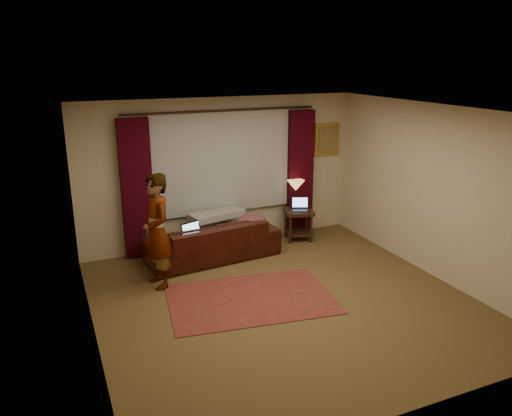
% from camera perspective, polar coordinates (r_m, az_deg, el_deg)
% --- Properties ---
extents(floor, '(5.00, 5.00, 0.01)m').
position_cam_1_polar(floor, '(7.06, 3.17, -10.58)').
color(floor, brown).
rests_on(floor, ground).
extents(ceiling, '(5.00, 5.00, 0.02)m').
position_cam_1_polar(ceiling, '(6.29, 3.56, 10.96)').
color(ceiling, silver).
rests_on(ceiling, ground).
extents(wall_back, '(5.00, 0.02, 2.60)m').
position_cam_1_polar(wall_back, '(8.78, -3.97, 4.08)').
color(wall_back, '#C0B497').
rests_on(wall_back, ground).
extents(wall_front, '(5.00, 0.02, 2.60)m').
position_cam_1_polar(wall_front, '(4.62, 17.52, -8.97)').
color(wall_front, '#C0B497').
rests_on(wall_front, ground).
extents(wall_left, '(0.02, 5.00, 2.60)m').
position_cam_1_polar(wall_left, '(5.92, -18.87, -3.26)').
color(wall_left, '#C0B497').
rests_on(wall_left, ground).
extents(wall_right, '(0.02, 5.00, 2.60)m').
position_cam_1_polar(wall_right, '(7.96, 19.68, 1.75)').
color(wall_right, '#C0B497').
rests_on(wall_right, ground).
extents(sheer_curtain, '(2.50, 0.05, 1.80)m').
position_cam_1_polar(sheer_curtain, '(8.68, -3.86, 5.29)').
color(sheer_curtain, '#A0A0A7').
rests_on(sheer_curtain, wall_back).
extents(drape_left, '(0.50, 0.14, 2.30)m').
position_cam_1_polar(drape_left, '(8.34, -13.46, 2.11)').
color(drape_left, black).
rests_on(drape_left, floor).
extents(drape_right, '(0.50, 0.14, 2.30)m').
position_cam_1_polar(drape_right, '(9.30, 5.04, 4.03)').
color(drape_right, black).
rests_on(drape_right, floor).
extents(curtain_rod, '(0.04, 0.04, 3.40)m').
position_cam_1_polar(curtain_rod, '(8.50, -3.87, 11.04)').
color(curtain_rod, '#311E0E').
rests_on(curtain_rod, wall_back).
extents(picture_frame, '(0.50, 0.04, 0.60)m').
position_cam_1_polar(picture_frame, '(9.56, 8.10, 7.76)').
color(picture_frame, gold).
rests_on(picture_frame, wall_back).
extents(sofa, '(2.28, 1.17, 0.89)m').
position_cam_1_polar(sofa, '(8.30, -5.05, -2.88)').
color(sofa, black).
rests_on(sofa, floor).
extents(throw_blanket, '(1.01, 0.58, 0.11)m').
position_cam_1_polar(throw_blanket, '(8.47, -4.54, 0.78)').
color(throw_blanket, gray).
rests_on(throw_blanket, sofa).
extents(clothing_pile, '(0.54, 0.42, 0.22)m').
position_cam_1_polar(clothing_pile, '(8.50, -0.57, -1.55)').
color(clothing_pile, brown).
rests_on(clothing_pile, sofa).
extents(laptop_sofa, '(0.47, 0.49, 0.26)m').
position_cam_1_polar(laptop_sofa, '(7.99, -6.89, -2.75)').
color(laptop_sofa, black).
rests_on(laptop_sofa, sofa).
extents(area_rug, '(2.46, 1.82, 0.01)m').
position_cam_1_polar(area_rug, '(7.09, -0.62, -10.30)').
color(area_rug, maroon).
rests_on(area_rug, floor).
extents(end_table, '(0.61, 0.61, 0.58)m').
position_cam_1_polar(end_table, '(9.20, 4.85, -1.89)').
color(end_table, black).
rests_on(end_table, floor).
extents(tiffany_lamp, '(0.38, 0.38, 0.51)m').
position_cam_1_polar(tiffany_lamp, '(9.17, 4.54, 1.61)').
color(tiffany_lamp, olive).
rests_on(tiffany_lamp, end_table).
extents(laptop_table, '(0.42, 0.43, 0.23)m').
position_cam_1_polar(laptop_table, '(9.03, 5.09, 0.41)').
color(laptop_table, black).
rests_on(laptop_table, end_table).
extents(person, '(0.56, 0.56, 1.69)m').
position_cam_1_polar(person, '(7.30, -11.24, -2.63)').
color(person, gray).
rests_on(person, floor).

